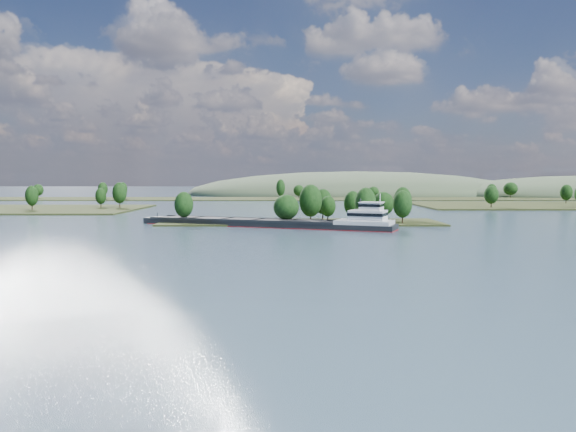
{
  "coord_description": "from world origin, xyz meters",
  "views": [
    {
      "loc": [
        -4.61,
        -21.73,
        16.53
      ],
      "look_at": [
        -4.51,
        130.0,
        6.0
      ],
      "focal_mm": 35.0,
      "sensor_mm": 36.0,
      "label": 1
    }
  ],
  "objects": [
    {
      "name": "cargo_barge",
      "position": [
        -6.81,
        163.93,
        1.52
      ],
      "size": [
        86.98,
        42.04,
        12.07
      ],
      "color": "black",
      "rests_on": "ground"
    },
    {
      "name": "back_shoreline",
      "position": [
        8.81,
        399.82,
        0.67
      ],
      "size": [
        900.0,
        60.0,
        15.65
      ],
      "color": "#252C13",
      "rests_on": "ground"
    },
    {
      "name": "hill_west",
      "position": [
        60.0,
        500.0,
        0.0
      ],
      "size": [
        320.0,
        160.0,
        44.0
      ],
      "primitive_type": "ellipsoid",
      "color": "#3F5037",
      "rests_on": "ground"
    },
    {
      "name": "tree_island",
      "position": [
        7.02,
        178.52,
        4.19
      ],
      "size": [
        100.0,
        32.62,
        14.67
      ],
      "color": "#252C13",
      "rests_on": "ground"
    },
    {
      "name": "ground",
      "position": [
        0.0,
        120.0,
        0.0
      ],
      "size": [
        1800.0,
        1800.0,
        0.0
      ],
      "primitive_type": "plane",
      "color": "#314555",
      "rests_on": "ground"
    }
  ]
}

